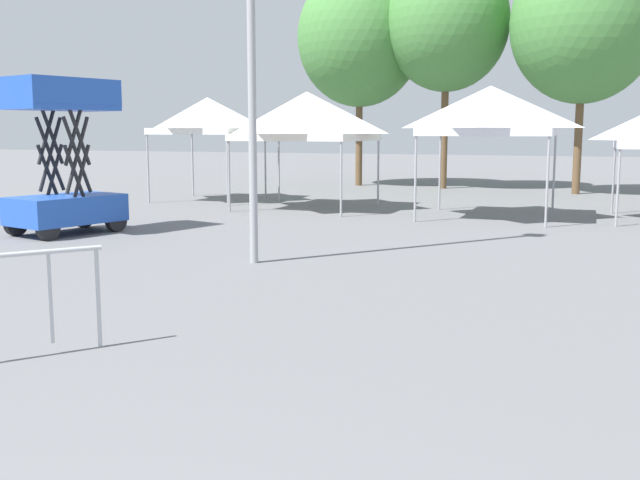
# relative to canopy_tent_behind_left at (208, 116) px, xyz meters

# --- Properties ---
(canopy_tent_behind_left) EXTENTS (3.04, 3.04, 3.32)m
(canopy_tent_behind_left) POSITION_rel_canopy_tent_behind_left_xyz_m (0.00, 0.00, 0.00)
(canopy_tent_behind_left) COLOR #9E9EA3
(canopy_tent_behind_left) RESTS_ON ground
(canopy_tent_right_of_center) EXTENTS (3.54, 3.54, 3.36)m
(canopy_tent_right_of_center) POSITION_rel_canopy_tent_behind_left_xyz_m (3.98, -1.16, -0.06)
(canopy_tent_right_of_center) COLOR #9E9EA3
(canopy_tent_right_of_center) RESTS_ON ground
(canopy_tent_far_left) EXTENTS (3.41, 3.41, 3.39)m
(canopy_tent_far_left) POSITION_rel_canopy_tent_behind_left_xyz_m (9.26, -1.51, 0.03)
(canopy_tent_far_left) COLOR #9E9EA3
(canopy_tent_far_left) RESTS_ON ground
(scissor_lift) EXTENTS (1.92, 2.57, 3.35)m
(scissor_lift) POSITION_rel_canopy_tent_behind_left_xyz_m (1.21, -8.11, -1.66)
(scissor_lift) COLOR black
(scissor_lift) RESTS_ON ground
(tree_behind_tents_right) EXTENTS (5.07, 5.07, 8.77)m
(tree_behind_tents_right) POSITION_rel_canopy_tent_behind_left_xyz_m (10.95, 7.15, 3.25)
(tree_behind_tents_right) COLOR brown
(tree_behind_tents_right) RESTS_ON ground
(tree_behind_tents_left) EXTENTS (5.08, 5.08, 8.81)m
(tree_behind_tents_left) POSITION_rel_canopy_tent_behind_left_xyz_m (2.29, 8.24, 3.29)
(tree_behind_tents_left) COLOR brown
(tree_behind_tents_left) RESTS_ON ground
(tree_behind_tents_center) EXTENTS (4.75, 4.75, 8.98)m
(tree_behind_tents_center) POSITION_rel_canopy_tent_behind_left_xyz_m (5.93, 7.93, 3.63)
(tree_behind_tents_center) COLOR brown
(tree_behind_tents_center) RESTS_ON ground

